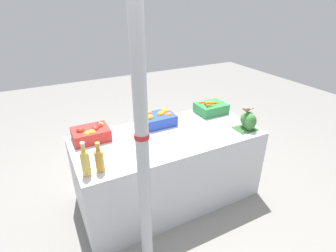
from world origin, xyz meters
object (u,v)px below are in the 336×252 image
juice_bottle_amber (99,159)px  sparrow_bird (247,109)px  orange_crate (159,118)px  broccoli_pile (249,121)px  apple_crate (91,133)px  support_pole (143,151)px  carrot_crate (211,108)px  juice_bottle_golden (85,161)px

juice_bottle_amber → sparrow_bird: 1.53m
orange_crate → broccoli_pile: broccoli_pile is taller
apple_crate → juice_bottle_amber: (-0.06, -0.54, 0.04)m
support_pole → sparrow_bird: bearing=17.9°
carrot_crate → support_pole: bearing=-143.3°
carrot_crate → apple_crate: bearing=-179.9°
carrot_crate → juice_bottle_golden: juice_bottle_golden is taller
orange_crate → sparrow_bird: sparrow_bird is taller
apple_crate → carrot_crate: apple_crate is taller
carrot_crate → orange_crate: bearing=179.6°
support_pole → broccoli_pile: 1.42m
juice_bottle_golden → juice_bottle_amber: (0.11, 0.00, -0.01)m
juice_bottle_amber → sparrow_bird: (1.52, 0.04, 0.11)m
support_pole → carrot_crate: size_ratio=6.57×
orange_crate → broccoli_pile: bearing=-34.4°
carrot_crate → juice_bottle_amber: juice_bottle_amber is taller
carrot_crate → broccoli_pile: size_ratio=1.55×
broccoli_pile → carrot_crate: bearing=99.9°
juice_bottle_golden → carrot_crate: bearing=19.2°
orange_crate → carrot_crate: orange_crate is taller
apple_crate → orange_crate: (0.72, 0.01, -0.00)m
sparrow_bird → apple_crate: bearing=-7.0°
orange_crate → sparrow_bird: bearing=-34.3°
orange_crate → juice_bottle_amber: 0.95m
broccoli_pile → juice_bottle_golden: size_ratio=0.76×
juice_bottle_golden → support_pole: bearing=-49.9°
carrot_crate → sparrow_bird: (0.06, -0.51, 0.16)m
support_pole → apple_crate: (-0.16, 0.93, -0.27)m
apple_crate → carrot_crate: (1.40, 0.00, -0.01)m
apple_crate → broccoli_pile: size_ratio=1.55×
support_pole → broccoli_pile: support_pole is taller
support_pole → sparrow_bird: support_pole is taller
sparrow_bird → support_pole: bearing=29.8°
apple_crate → carrot_crate: size_ratio=1.00×
carrot_crate → juice_bottle_amber: bearing=-159.5°
juice_bottle_amber → sparrow_bird: size_ratio=1.91×
carrot_crate → broccoli_pile: bearing=-80.1°
support_pole → juice_bottle_golden: 0.54m
orange_crate → sparrow_bird: (0.75, -0.51, 0.15)m
juice_bottle_golden → juice_bottle_amber: 0.11m
apple_crate → carrot_crate: 1.40m
support_pole → orange_crate: support_pole is taller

